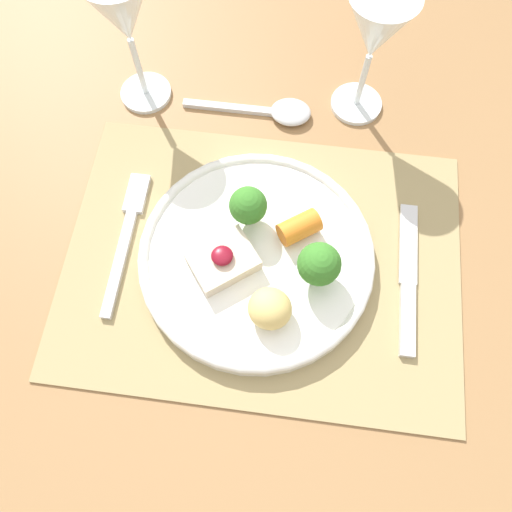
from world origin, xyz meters
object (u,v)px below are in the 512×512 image
knife (408,287)px  spoon (279,111)px  dinner_plate (258,258)px  fork (127,232)px  wine_glass_far (123,16)px  wine_glass_near (376,33)px

knife → spoon: size_ratio=1.08×
dinner_plate → spoon: bearing=90.1°
fork → knife: size_ratio=1.00×
fork → knife: (0.33, -0.03, -0.00)m
wine_glass_far → knife: bearing=-33.7°
knife → wine_glass_far: bearing=145.9°
dinner_plate → knife: bearing=-2.6°
knife → spoon: (-0.17, 0.22, 0.00)m
spoon → wine_glass_far: size_ratio=0.96×
fork → knife: 0.33m
spoon → wine_glass_far: 0.22m
spoon → wine_glass_far: bearing=173.7°
wine_glass_near → wine_glass_far: bearing=-176.4°
wine_glass_near → dinner_plate: bearing=-112.3°
fork → wine_glass_far: 0.24m
fork → wine_glass_near: bearing=42.6°
fork → knife: bearing=-3.1°
knife → wine_glass_far: size_ratio=1.04×
spoon → wine_glass_near: 0.15m
dinner_plate → spoon: 0.22m
dinner_plate → wine_glass_far: bearing=128.6°
spoon → dinner_plate: bearing=-92.8°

